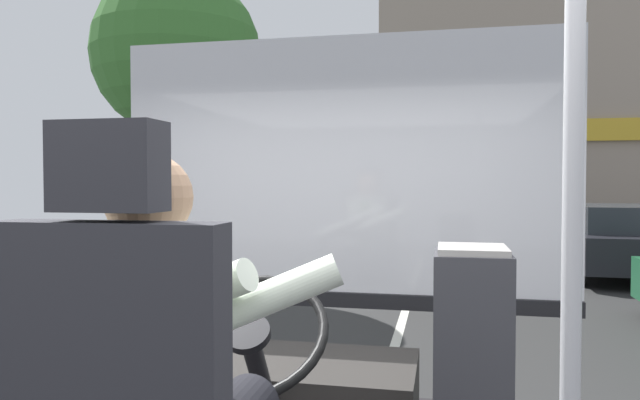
{
  "coord_description": "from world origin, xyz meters",
  "views": [
    {
      "loc": [
        0.55,
        -1.56,
        1.95
      ],
      "look_at": [
        -0.08,
        1.45,
        1.85
      ],
      "focal_mm": 33.15,
      "sensor_mm": 36.0,
      "label": 1
    }
  ],
  "objects_px": {
    "handrail_pole": "(572,253)",
    "parked_car_black": "(615,240)",
    "bus_driver": "(162,371)",
    "fare_box": "(471,394)"
  },
  "relations": [
    {
      "from": "bus_driver",
      "to": "fare_box",
      "type": "bearing_deg",
      "value": 41.44
    },
    {
      "from": "handrail_pole",
      "to": "parked_car_black",
      "type": "relative_size",
      "value": 0.5
    },
    {
      "from": "handrail_pole",
      "to": "fare_box",
      "type": "height_order",
      "value": "handrail_pole"
    },
    {
      "from": "bus_driver",
      "to": "parked_car_black",
      "type": "relative_size",
      "value": 0.2
    },
    {
      "from": "handrail_pole",
      "to": "fare_box",
      "type": "xyz_separation_m",
      "value": [
        -0.19,
        0.55,
        -0.53
      ]
    },
    {
      "from": "handrail_pole",
      "to": "parked_car_black",
      "type": "xyz_separation_m",
      "value": [
        3.12,
        11.5,
        -1.04
      ]
    },
    {
      "from": "fare_box",
      "to": "parked_car_black",
      "type": "distance_m",
      "value": 11.44
    },
    {
      "from": "parked_car_black",
      "to": "bus_driver",
      "type": "bearing_deg",
      "value": -109.27
    },
    {
      "from": "bus_driver",
      "to": "fare_box",
      "type": "distance_m",
      "value": 1.02
    },
    {
      "from": "bus_driver",
      "to": "fare_box",
      "type": "xyz_separation_m",
      "value": [
        0.74,
        0.66,
        -0.23
      ]
    }
  ]
}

